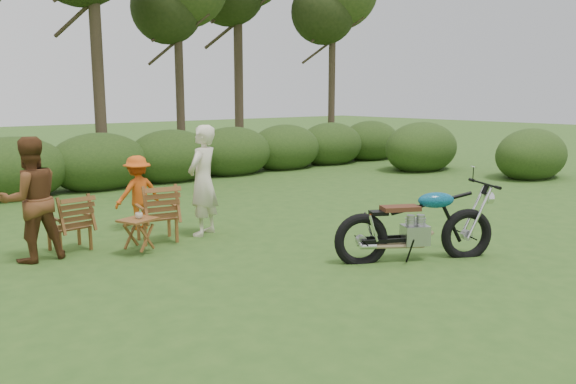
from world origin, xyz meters
TOP-DOWN VIEW (x-y plane):
  - ground at (0.00, 0.00)m, footprint 80.00×80.00m
  - tree_line at (0.50, 9.74)m, footprint 22.52×11.62m
  - motorcycle at (1.02, 0.13)m, footprint 2.36×1.81m
  - lawn_chair_right at (-1.30, 3.39)m, footprint 0.75×0.75m
  - lawn_chair_left at (-2.55, 3.76)m, footprint 0.63×0.63m
  - side_table at (-1.84, 2.91)m, footprint 0.62×0.57m
  - cup at (-1.82, 2.91)m, footprint 0.12×0.12m
  - adult_a at (-0.50, 3.28)m, footprint 0.79×0.70m
  - adult_b at (-3.12, 3.54)m, footprint 0.88×0.70m
  - child at (-1.15, 4.35)m, footprint 0.86×0.54m

SIDE VIEW (x-z plane):
  - ground at x=0.00m, z-range 0.00..0.00m
  - motorcycle at x=1.02m, z-range -0.63..0.63m
  - lawn_chair_right at x=-1.30m, z-range -0.46..0.46m
  - lawn_chair_left at x=-2.55m, z-range -0.42..0.42m
  - adult_a at x=-0.50m, z-range -0.91..0.91m
  - adult_b at x=-3.12m, z-range -0.87..0.87m
  - child at x=-1.15m, z-range -0.64..0.64m
  - side_table at x=-1.84m, z-range 0.00..0.53m
  - cup at x=-1.82m, z-range 0.53..0.61m
  - tree_line at x=0.50m, z-range -0.26..7.88m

